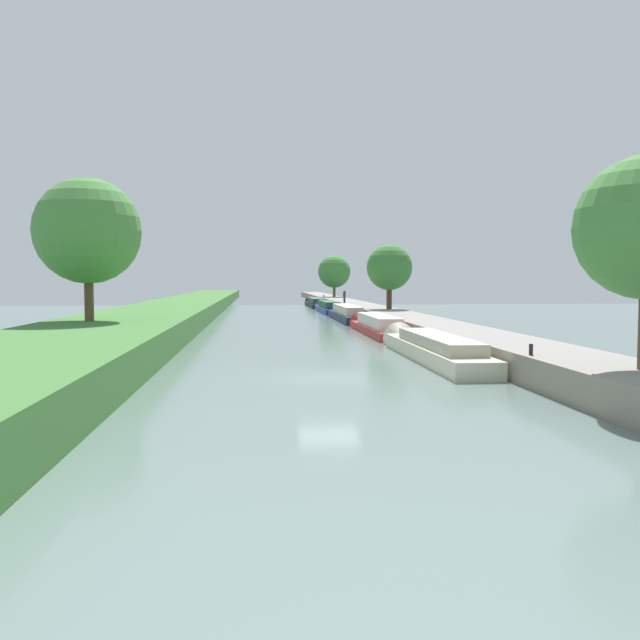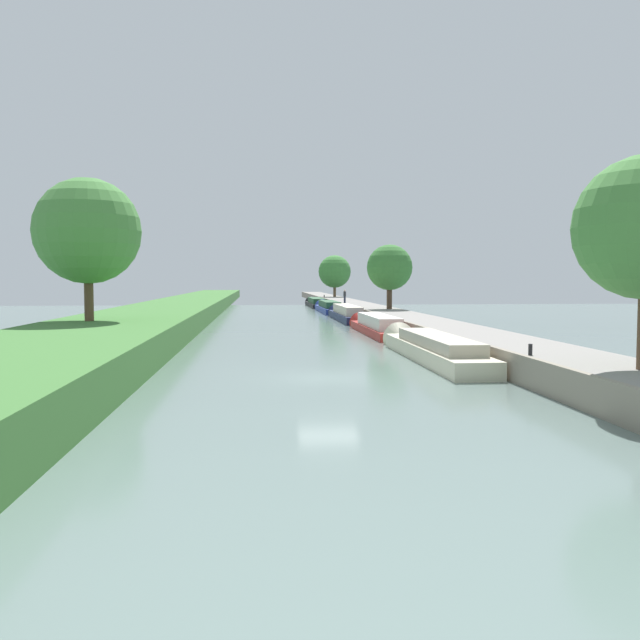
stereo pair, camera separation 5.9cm
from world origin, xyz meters
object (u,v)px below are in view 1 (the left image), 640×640
Objects in this scene: narrowboat_navy at (345,314)px; mooring_bollard_near at (531,350)px; person_walking at (344,296)px; mooring_bollard_far at (324,296)px; narrowboat_cream at (430,348)px; narrowboat_red at (375,326)px; narrowboat_black at (315,303)px; narrowboat_blue at (328,307)px.

mooring_bollard_near reaches higher than narrowboat_navy.
person_walking is 3.69× the size of mooring_bollard_far.
narrowboat_cream is at bearing -89.84° from narrowboat_navy.
narrowboat_navy is (-0.14, 16.66, 0.05)m from narrowboat_red.
person_walking reaches higher than narrowboat_black.
narrowboat_black is 7.66m from mooring_bollard_far.
mooring_bollard_far is at bearing 74.32° from narrowboat_black.
mooring_bollard_far is (0.00, 83.31, 0.00)m from mooring_bollard_near.
person_walking reaches higher than mooring_bollard_far.
narrowboat_blue is at bearing -94.47° from mooring_bollard_far.
narrowboat_black is 76.01m from mooring_bollard_near.
narrowboat_cream is at bearing -90.15° from narrowboat_red.
narrowboat_navy reaches higher than narrowboat_black.
person_walking reaches higher than narrowboat_cream.
mooring_bollard_far reaches higher than narrowboat_blue.
mooring_bollard_near is (1.79, -8.68, 0.80)m from narrowboat_cream.
narrowboat_black is 37.89× the size of mooring_bollard_near.
narrowboat_cream is 8.90m from mooring_bollard_near.
mooring_bollard_near reaches higher than narrowboat_red.
narrowboat_red is (0.04, 16.50, 0.02)m from narrowboat_cream.
narrowboat_cream is 50.04m from person_walking.
narrowboat_blue is at bearing 90.16° from narrowboat_navy.
mooring_bollard_near is (1.74, -25.18, 0.79)m from narrowboat_red.
narrowboat_black is (-0.18, 34.14, -0.09)m from narrowboat_navy.
mooring_bollard_far is at bearing 87.40° from narrowboat_navy.
mooring_bollard_far is at bearing 90.00° from mooring_bollard_near.
mooring_bollard_near is 83.31m from mooring_bollard_far.
narrowboat_red is 33.56m from person_walking.
narrowboat_red is 0.91× the size of narrowboat_navy.
narrowboat_navy is (-0.09, 33.16, 0.06)m from narrowboat_cream.
person_walking reaches higher than mooring_bollard_near.
narrowboat_blue is at bearing -179.49° from person_walking.
narrowboat_cream is 35.03× the size of mooring_bollard_near.
narrowboat_cream is 0.92× the size of narrowboat_black.
mooring_bollard_far reaches higher than narrowboat_navy.
narrowboat_navy is 16.79m from narrowboat_blue.
mooring_bollard_far is at bearing 88.28° from narrowboat_red.
person_walking is at bearing -82.55° from narrowboat_black.
mooring_bollard_near reaches higher than narrowboat_black.
narrowboat_black is at bearing 97.45° from person_walking.
person_walking is at bearing 87.71° from narrowboat_cream.
mooring_bollard_far reaches higher than narrowboat_red.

